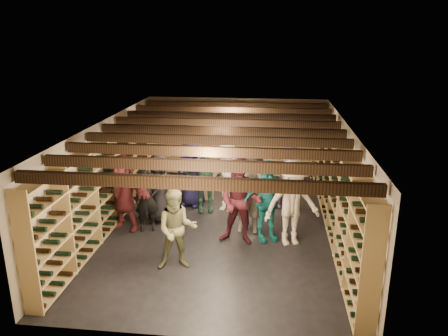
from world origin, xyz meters
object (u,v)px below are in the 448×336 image
person_9 (227,178)px  person_10 (205,179)px  person_2 (177,230)px  person_0 (159,188)px  person_11 (289,176)px  crate_stack_left (203,190)px  person_1 (147,200)px  person_5 (123,192)px  person_6 (192,172)px  person_4 (267,201)px  person_8 (240,201)px  person_7 (249,192)px  crate_stack_right (248,190)px  person_12 (255,181)px  crate_loose (244,202)px  person_3 (292,203)px

person_9 → person_10: bearing=-146.9°
person_2 → person_0: bearing=100.4°
person_2 → person_9: (0.63, 2.91, 0.07)m
person_0 → person_11: size_ratio=0.98×
crate_stack_left → person_2: bearing=-88.5°
person_1 → person_9: 2.15m
person_2 → person_9: person_9 is taller
person_2 → person_11: 3.97m
crate_stack_left → person_5: size_ratio=0.33×
person_5 → person_9: 2.57m
crate_stack_left → person_9: size_ratio=0.34×
crate_stack_left → person_6: 0.82m
person_4 → person_8: 0.59m
person_9 → person_0: bearing=-130.5°
person_2 → person_7: (1.25, 1.78, 0.13)m
crate_stack_right → person_1: size_ratio=0.36×
person_9 → person_11: size_ratio=1.03×
person_0 → crate_stack_left: bearing=60.5°
person_10 → person_11: size_ratio=1.01×
person_2 → person_12: (1.34, 2.99, -0.01)m
crate_loose → person_5: 3.24m
crate_stack_right → person_12: (0.23, -0.77, 0.53)m
person_9 → crate_stack_right: bearing=81.1°
crate_stack_left → person_0: 1.85m
person_9 → person_10: person_9 is taller
person_3 → person_4: bearing=147.1°
person_3 → person_10: (-2.09, 1.55, -0.09)m
person_8 → person_10: person_8 is taller
person_10 → crate_stack_left: bearing=87.9°
crate_stack_left → person_6: bearing=-114.0°
crate_loose → person_3: size_ratio=0.27×
person_11 → person_6: bearing=170.9°
crate_loose → person_12: (0.29, -0.33, 0.70)m
person_10 → person_11: 2.16m
crate_loose → person_11: 1.36m
person_3 → person_4: person_3 is taller
crate_stack_left → person_5: person_5 is taller
person_1 → person_2: person_2 is taller
person_11 → person_12: person_11 is taller
person_2 → person_5: 2.24m
crate_stack_right → person_11: 1.30m
crate_stack_right → person_3: 2.82m
person_12 → crate_stack_left: bearing=155.1°
person_8 → person_12: size_ratio=1.21×
person_9 → person_11: bearing=35.6°
person_7 → person_9: (-0.62, 1.13, -0.06)m
person_9 → person_8: bearing=-53.9°
person_10 → person_12: bearing=-5.6°
person_4 → person_5: (-3.23, 0.21, -0.02)m
crate_stack_right → person_10: (-1.02, -0.96, 0.59)m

